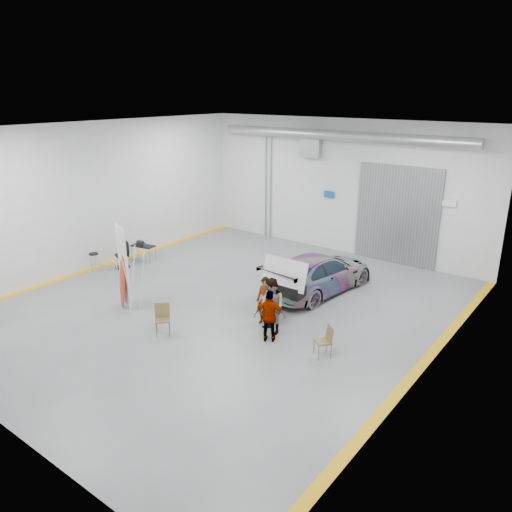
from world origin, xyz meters
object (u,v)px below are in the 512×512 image
Objects in this scene: folding_chair_far at (323,347)px; office_chair at (123,256)px; person_a at (265,301)px; folding_chair_near at (163,325)px; work_table at (142,245)px; person_c at (270,316)px; shop_stool at (94,262)px; surfboard_display at (124,274)px; sedan_car at (319,273)px; person_b at (272,306)px.

folding_chair_far is 10.52m from office_chair.
person_a is 1.67× the size of folding_chair_near.
work_table is at bearing 155.75° from person_a.
person_c is at bearing -135.37° from folding_chair_far.
shop_stool is at bearing -142.43° from folding_chair_far.
folding_chair_near is at bearing 0.14° from person_c.
office_chair reaches higher than folding_chair_near.
person_a is 0.99× the size of person_c.
surfboard_display is at bearing -21.43° from shop_stool.
folding_chair_near is at bearing 78.11° from sedan_car.
sedan_car is 5.43× the size of folding_chair_far.
surfboard_display is at bearing -46.74° from work_table.
sedan_car is at bearing 161.38° from folding_chair_far.
office_chair is at bearing 163.72° from person_a.
work_table is (-8.58, 2.23, -0.22)m from person_b.
person_c reaches higher than shop_stool.
folding_chair_near is 6.81m from shop_stool.
folding_chair_near is 7.40m from work_table.
folding_chair_near is 4.91m from folding_chair_far.
folding_chair_near reaches higher than folding_chair_far.
office_chair is (-3.38, 2.58, -0.75)m from surfboard_display.
surfboard_display reaches higher than shop_stool.
person_c is at bearing 29.75° from surfboard_display.
person_a is 3.26m from folding_chair_near.
shop_stool is 1.19m from office_chair.
office_chair reaches higher than shop_stool.
sedan_car is 4.85m from folding_chair_far.
surfboard_display is 2.71m from folding_chair_near.
office_chair is (0.14, -1.16, -0.17)m from work_table.
work_table is at bearing 18.02° from sedan_car.
sedan_car is at bearing 24.89° from folding_chair_near.
work_table is (-8.84, 2.68, -0.14)m from person_c.
surfboard_display reaches higher than sedan_car.
sedan_car is at bearing 79.42° from person_a.
person_a is at bearing -76.52° from person_c.
person_a is at bearing 163.74° from person_b.
person_b is 8.87m from work_table.
sedan_car is 6.24m from folding_chair_near.
surfboard_display is at bearing -14.61° from office_chair.
folding_chair_near reaches higher than work_table.
office_chair is (-7.87, -2.73, -0.22)m from sedan_car.
person_c is at bearing -57.95° from person_a.
shop_stool is at bearing -161.01° from person_b.
sedan_car is 3.85m from person_b.
work_table is at bearing 119.53° from office_chair.
person_b is 1.58× the size of office_chair.
surfboard_display is 3.38× the size of folding_chair_far.
folding_chair_far is (2.56, -4.09, -0.43)m from sedan_car.
sedan_car is 8.16m from work_table.
folding_chair_near is (-2.84, -1.64, -0.51)m from person_c.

